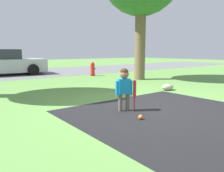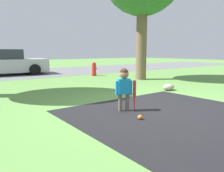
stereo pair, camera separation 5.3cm
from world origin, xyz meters
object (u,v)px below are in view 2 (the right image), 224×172
at_px(child, 124,83).
at_px(fire_hydrant, 94,69).
at_px(sports_ball, 140,117).
at_px(parked_car, 5,63).
at_px(baseball_bat, 135,90).

height_order(child, fire_hydrant, child).
bearing_deg(sports_ball, parked_car, 91.05).
distance_m(child, sports_ball, 0.84).
distance_m(fire_hydrant, parked_car, 4.75).
relative_size(child, parked_car, 0.21).
distance_m(child, baseball_bat, 0.29).
relative_size(baseball_bat, parked_car, 0.15).
distance_m(child, fire_hydrant, 6.84).
bearing_deg(baseball_bat, child, 163.46).
relative_size(child, fire_hydrant, 1.27).
height_order(baseball_bat, parked_car, parked_car).
xyz_separation_m(child, baseball_bat, (0.23, -0.07, -0.16)).
relative_size(baseball_bat, sports_ball, 7.26).
distance_m(baseball_bat, sports_ball, 0.77).
bearing_deg(baseball_bat, sports_ball, -124.27).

